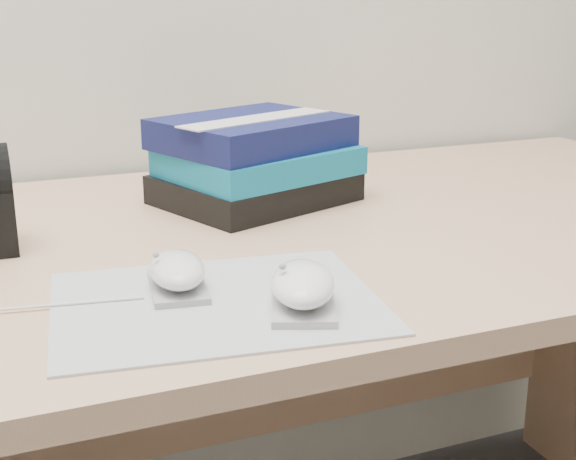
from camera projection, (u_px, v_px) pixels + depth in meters
name	position (u px, v px, depth m)	size (l,w,h in m)	color
desk	(274.00, 360.00, 1.23)	(1.60, 0.80, 0.73)	tan
mousepad	(216.00, 302.00, 0.83)	(0.33, 0.26, 0.00)	#9899A1
mouse_rear	(177.00, 272.00, 0.86)	(0.07, 0.11, 0.04)	#9C9C9F
mouse_front	(303.00, 287.00, 0.81)	(0.10, 0.13, 0.05)	#A8A7AA
usb_cable	(24.00, 308.00, 0.81)	(0.00, 0.00, 0.24)	silver
book_stack	(255.00, 161.00, 1.20)	(0.32, 0.29, 0.13)	black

